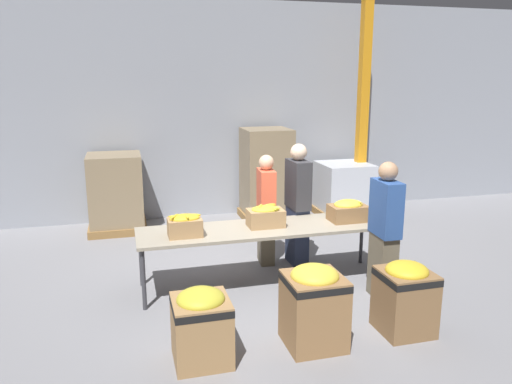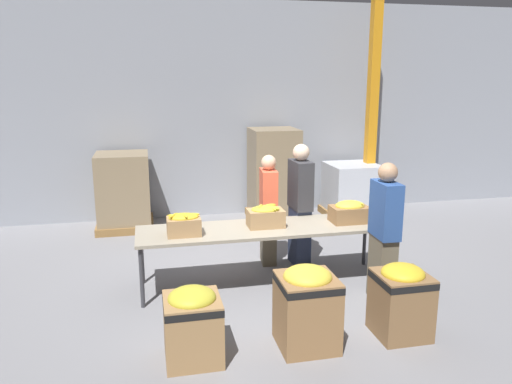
{
  "view_description": "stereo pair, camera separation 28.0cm",
  "coord_description": "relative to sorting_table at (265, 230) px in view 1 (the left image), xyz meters",
  "views": [
    {
      "loc": [
        -1.69,
        -5.83,
        2.64
      ],
      "look_at": [
        -0.1,
        0.08,
        1.21
      ],
      "focal_mm": 35.0,
      "sensor_mm": 36.0,
      "label": 1
    },
    {
      "loc": [
        -1.42,
        -5.9,
        2.64
      ],
      "look_at": [
        -0.1,
        0.08,
        1.21
      ],
      "focal_mm": 35.0,
      "sensor_mm": 36.0,
      "label": 2
    }
  ],
  "objects": [
    {
      "name": "volunteer_1",
      "position": [
        0.23,
        0.73,
        0.06
      ],
      "size": [
        0.25,
        0.44,
        1.58
      ],
      "rotation": [
        0.0,
        0.0,
        -1.67
      ],
      "color": "#6B604C",
      "rests_on": "ground_plane"
    },
    {
      "name": "donation_bin_2",
      "position": [
        1.07,
        -1.58,
        -0.31
      ],
      "size": [
        0.52,
        0.52,
        0.77
      ],
      "color": "olive",
      "rests_on": "ground_plane"
    },
    {
      "name": "banana_box_2",
      "position": [
        1.14,
        -0.02,
        0.19
      ],
      "size": [
        0.49,
        0.33,
        0.29
      ],
      "color": "olive",
      "rests_on": "sorting_table"
    },
    {
      "name": "banana_box_1",
      "position": [
        0.02,
        0.02,
        0.18
      ],
      "size": [
        0.45,
        0.31,
        0.29
      ],
      "color": "tan",
      "rests_on": "sorting_table"
    },
    {
      "name": "pallet_stack_1",
      "position": [
        0.87,
        2.92,
        0.12
      ],
      "size": [
        0.92,
        0.92,
        1.7
      ],
      "color": "olive",
      "rests_on": "ground_plane"
    },
    {
      "name": "donation_bin_0",
      "position": [
        -1.07,
        -1.58,
        -0.34
      ],
      "size": [
        0.53,
        0.53,
        0.72
      ],
      "color": "#A37A4C",
      "rests_on": "ground_plane"
    },
    {
      "name": "wall_back",
      "position": [
        0.0,
        3.51,
        1.27
      ],
      "size": [
        16.0,
        0.08,
        4.0
      ],
      "color": "#9399A3",
      "rests_on": "ground_plane"
    },
    {
      "name": "pallet_stack_0",
      "position": [
        2.38,
        2.76,
        -0.23
      ],
      "size": [
        1.01,
        1.01,
        1.02
      ],
      "color": "olive",
      "rests_on": "ground_plane"
    },
    {
      "name": "donation_bin_1",
      "position": [
        0.05,
        -1.58,
        -0.28
      ],
      "size": [
        0.56,
        0.56,
        0.84
      ],
      "color": "olive",
      "rests_on": "ground_plane"
    },
    {
      "name": "sorting_table",
      "position": [
        0.0,
        0.0,
        0.0
      ],
      "size": [
        3.21,
        0.83,
        0.77
      ],
      "color": "#9E937F",
      "rests_on": "ground_plane"
    },
    {
      "name": "support_pillar",
      "position": [
        2.74,
        2.84,
        1.27
      ],
      "size": [
        0.17,
        0.17,
        4.0
      ],
      "color": "orange",
      "rests_on": "ground_plane"
    },
    {
      "name": "pallet_stack_2",
      "position": [
        -1.85,
        2.92,
        -0.07
      ],
      "size": [
        0.97,
        0.97,
        1.34
      ],
      "color": "olive",
      "rests_on": "ground_plane"
    },
    {
      "name": "ground_plane",
      "position": [
        0.0,
        0.0,
        -0.73
      ],
      "size": [
        30.0,
        30.0,
        0.0
      ],
      "primitive_type": "plane",
      "color": "gray"
    },
    {
      "name": "banana_box_0",
      "position": [
        -1.03,
        -0.1,
        0.18
      ],
      "size": [
        0.4,
        0.28,
        0.28
      ],
      "color": "tan",
      "rests_on": "sorting_table"
    },
    {
      "name": "volunteer_2",
      "position": [
        0.66,
        0.6,
        0.14
      ],
      "size": [
        0.25,
        0.47,
        1.73
      ],
      "rotation": [
        0.0,
        0.0,
        -1.53
      ],
      "color": "#2D3856",
      "rests_on": "ground_plane"
    },
    {
      "name": "volunteer_0",
      "position": [
        1.26,
        -0.76,
        0.11
      ],
      "size": [
        0.24,
        0.46,
        1.68
      ],
      "rotation": [
        0.0,
        0.0,
        1.54
      ],
      "color": "#6B604C",
      "rests_on": "ground_plane"
    }
  ]
}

